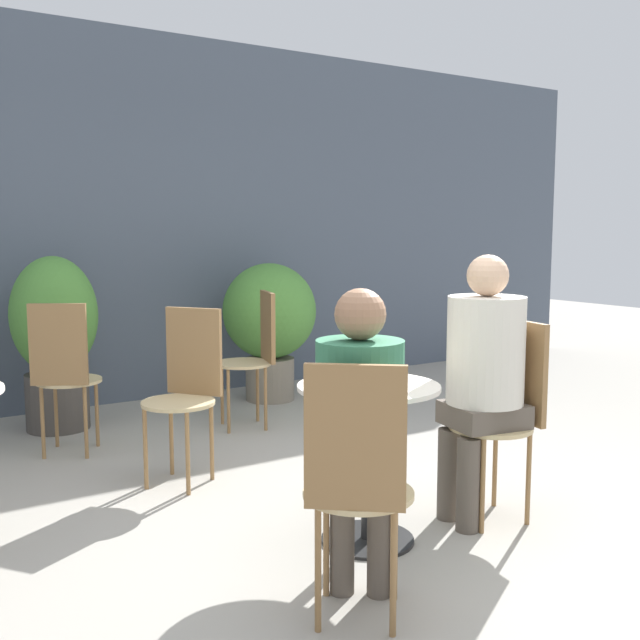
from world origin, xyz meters
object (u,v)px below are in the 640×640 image
at_px(bistro_chair_0, 357,472).
at_px(beer_glass_2, 378,365).
at_px(potted_plant_1, 269,318).
at_px(bistro_chair_5, 63,366).
at_px(beer_glass_0, 360,372).
at_px(seated_person_1, 483,367).
at_px(beer_glass_1, 392,369).
at_px(bistro_chair_4, 257,347).
at_px(seated_person_0, 360,419).
at_px(bistro_chair_3, 187,379).
at_px(beer_glass_3, 345,363).
at_px(cafe_table_near, 368,433).
at_px(bistro_chair_1, 508,402).
at_px(potted_plant_0, 55,333).

height_order(bistro_chair_0, beer_glass_2, bistro_chair_0).
bearing_deg(potted_plant_1, bistro_chair_5, -159.18).
distance_m(beer_glass_0, potted_plant_1, 3.02).
distance_m(seated_person_1, beer_glass_2, 0.53).
height_order(bistro_chair_5, beer_glass_1, bistro_chair_5).
relative_size(bistro_chair_4, beer_glass_1, 5.72).
bearing_deg(seated_person_0, bistro_chair_0, 90.00).
distance_m(bistro_chair_5, beer_glass_2, 2.19).
relative_size(bistro_chair_3, beer_glass_1, 5.72).
bearing_deg(seated_person_1, beer_glass_1, -80.09).
height_order(bistro_chair_5, potted_plant_1, potted_plant_1).
bearing_deg(beer_glass_0, potted_plant_1, 68.32).
bearing_deg(seated_person_1, beer_glass_3, -96.79).
distance_m(seated_person_0, seated_person_1, 1.06).
bearing_deg(bistro_chair_0, bistro_chair_4, -71.34).
distance_m(cafe_table_near, beer_glass_1, 0.33).
bearing_deg(bistro_chair_5, bistro_chair_4, -148.79).
bearing_deg(beer_glass_0, bistro_chair_1, -4.41).
bearing_deg(bistro_chair_1, bistro_chair_0, -60.00).
bearing_deg(cafe_table_near, bistro_chair_0, -129.70).
xyz_separation_m(bistro_chair_4, seated_person_0, (-0.92, -2.52, 0.15)).
relative_size(seated_person_0, potted_plant_0, 0.98).
bearing_deg(bistro_chair_1, bistro_chair_3, -131.66).
relative_size(bistro_chair_0, beer_glass_3, 5.32).
height_order(beer_glass_1, beer_glass_2, beer_glass_1).
distance_m(cafe_table_near, bistro_chair_5, 2.20).
bearing_deg(potted_plant_0, cafe_table_near, -75.76).
relative_size(bistro_chair_4, beer_glass_2, 6.88).
xyz_separation_m(cafe_table_near, bistro_chair_5, (-0.82, 2.04, 0.07)).
distance_m(bistro_chair_0, bistro_chair_5, 2.65).
distance_m(bistro_chair_0, beer_glass_1, 0.76).
bearing_deg(potted_plant_1, beer_glass_3, -112.28).
bearing_deg(beer_glass_2, seated_person_1, -17.97).
distance_m(beer_glass_1, potted_plant_1, 3.01).
relative_size(beer_glass_2, potted_plant_1, 0.12).
bearing_deg(bistro_chair_4, beer_glass_1, 3.25).
height_order(seated_person_1, potted_plant_0, seated_person_1).
height_order(cafe_table_near, bistro_chair_0, bistro_chair_0).
bearing_deg(potted_plant_0, seated_person_0, -84.52).
relative_size(bistro_chair_3, beer_glass_0, 6.29).
distance_m(bistro_chair_5, seated_person_1, 2.58).
relative_size(bistro_chair_5, seated_person_1, 0.75).
distance_m(bistro_chair_4, bistro_chair_5, 1.35).
bearing_deg(bistro_chair_0, beer_glass_1, -98.21).
bearing_deg(beer_glass_1, bistro_chair_5, 112.08).
relative_size(cafe_table_near, bistro_chair_3, 0.75).
height_order(bistro_chair_0, seated_person_1, seated_person_1).
height_order(bistro_chair_3, seated_person_0, seated_person_0).
height_order(beer_glass_0, beer_glass_1, beer_glass_1).
relative_size(beer_glass_1, potted_plant_1, 0.15).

